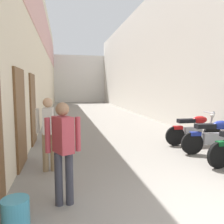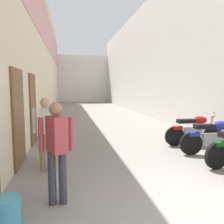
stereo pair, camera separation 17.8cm
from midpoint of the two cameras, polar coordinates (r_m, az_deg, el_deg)
The scene contains 9 objects.
ground_plane at distance 12.92m, azimuth -2.40°, elevation -1.69°, with size 41.37×41.37×0.00m, color gray.
building_left at distance 14.76m, azimuth -16.05°, elevation 13.13°, with size 0.45×25.37×7.16m.
building_right at distance 15.58m, azimuth 8.14°, elevation 12.43°, with size 0.45×25.37×6.95m.
building_far_end at distance 28.42m, azimuth -7.16°, elevation 8.16°, with size 8.86×2.00×5.48m, color silver.
motorcycle_third at distance 6.69m, azimuth 24.89°, elevation -5.45°, with size 1.85×0.58×1.04m.
motorcycle_fourth at distance 7.49m, azimuth 20.52°, elevation -4.06°, with size 1.85×0.58×1.04m.
pedestrian_by_doorway at distance 3.53m, azimuth -12.28°, elevation -8.26°, with size 0.52×0.39×1.57m.
pedestrian_mid_alley at distance 5.02m, azimuth -15.31°, elevation -4.01°, with size 0.52×0.35×1.57m.
water_jug_near_door at distance 3.36m, azimuth -23.26°, elevation -22.36°, with size 0.34×0.34×0.42m, color #4299B7.
Camera 2 is at (-1.80, -1.98, 1.79)m, focal length 36.57 mm.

